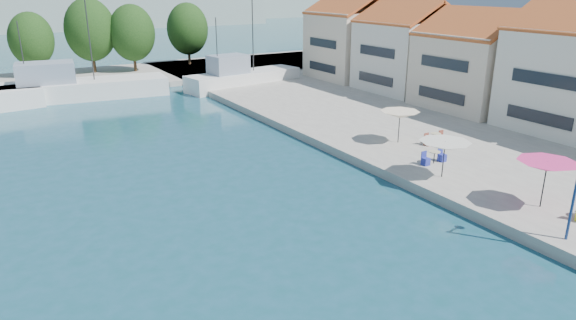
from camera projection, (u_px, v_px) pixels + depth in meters
quay_right at (485, 120)px, 42.99m from camera, size 32.00×92.00×0.60m
quay_far at (43, 83)px, 58.72m from camera, size 90.00×16.00×0.60m
hill_east at (157, 0)px, 171.97m from camera, size 140.00×40.00×12.00m
building_04 at (480, 57)px, 44.86m from camera, size 9.00×8.80×9.20m
building_05 at (408, 44)px, 52.11m from camera, size 8.40×8.80×9.70m
building_06 at (354, 35)px, 59.37m from camera, size 9.00×8.80×10.20m
trawler_03 at (72, 88)px, 51.89m from camera, size 18.15×6.51×10.20m
trawler_04 at (241, 78)px, 57.33m from camera, size 13.84×5.52×10.20m
tree_05 at (31, 39)px, 60.08m from camera, size 5.06×5.06×7.49m
tree_06 at (90, 30)px, 62.52m from camera, size 6.06×6.06×8.98m
tree_07 at (132, 33)px, 63.50m from camera, size 5.55×5.55×8.21m
tree_08 at (188, 29)px, 69.33m from camera, size 5.52×5.52×8.18m
umbrella_pink at (547, 166)px, 24.81m from camera, size 2.89×2.89×2.38m
umbrella_white at (445, 146)px, 28.82m from camera, size 2.91×2.91×2.12m
umbrella_cream at (400, 115)px, 35.18m from camera, size 2.72×2.72×2.24m
cafe_table_02 at (434, 159)px, 31.58m from camera, size 1.82×0.70×0.76m
cafe_table_03 at (435, 140)px, 35.40m from camera, size 1.82×0.70×0.76m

